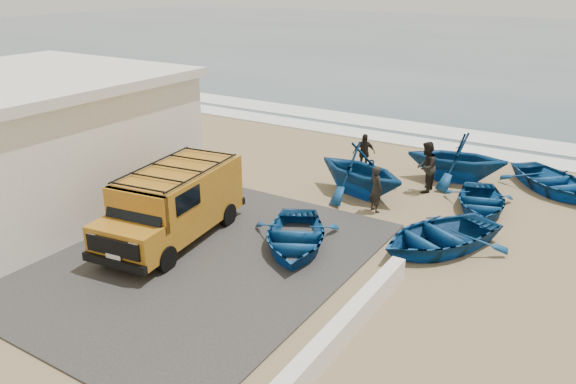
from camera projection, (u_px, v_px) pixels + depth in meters
The scene contains 17 objects.
ground at pixel (241, 232), 16.90m from camera, with size 160.00×160.00×0.00m, color #907953.
slab at pixel (145, 241), 16.31m from camera, with size 12.00×10.00×0.05m, color #3C3A37.
ocean at pixel (548, 45), 61.09m from camera, with size 180.00×88.00×0.01m, color #385166.
surf_line at pixel (394, 139), 26.36m from camera, with size 180.00×1.60×0.06m, color white.
surf_wash at pixel (412, 127), 28.34m from camera, with size 180.00×2.20×0.04m, color white.
building at pixel (17, 142), 18.26m from camera, with size 8.40×9.40×4.30m.
parapet at pixel (345, 325), 11.96m from camera, with size 0.35×6.00×0.55m, color silver.
van at pixel (174, 202), 16.10m from camera, with size 2.58×5.21×2.14m.
boat_near_left at pixel (294, 237), 15.78m from camera, with size 2.55×3.58×0.74m, color navy.
boat_near_right at pixel (439, 236), 15.75m from camera, with size 2.78×3.90×0.81m, color navy.
boat_mid_left at pixel (360, 169), 19.45m from camera, with size 3.07×3.56×1.88m, color navy.
boat_mid_right at pixel (481, 201), 18.33m from camera, with size 2.29×3.21×0.66m, color navy.
boat_far_left at pixel (457, 157), 20.78m from camera, with size 3.08×3.57×1.88m, color navy.
boat_far_right at pixel (553, 181), 19.95m from camera, with size 2.69×3.76×0.78m, color navy.
fisherman_front at pixel (376, 189), 18.12m from camera, with size 0.57×0.37×1.56m, color black.
fisherman_middle at pixel (426, 167), 19.75m from camera, with size 0.89×0.69×1.83m, color black.
fisherman_back at pixel (364, 153), 21.79m from camera, with size 0.90×0.38×1.54m, color black.
Camera 1 is at (9.34, -12.21, 7.27)m, focal length 35.00 mm.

